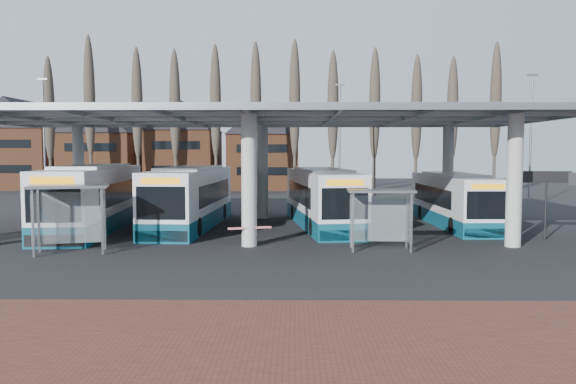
{
  "coord_description": "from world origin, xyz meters",
  "views": [
    {
      "loc": [
        2.05,
        -22.89,
        4.28
      ],
      "look_at": [
        1.72,
        7.0,
        2.16
      ],
      "focal_mm": 35.0,
      "sensor_mm": 36.0,
      "label": 1
    }
  ],
  "objects_px": {
    "shelter_1": "(70,203)",
    "shelter_2": "(380,206)",
    "bus_1": "(191,198)",
    "bus_2": "(322,199)",
    "bus_3": "(453,201)",
    "bus_0": "(94,199)"
  },
  "relations": [
    {
      "from": "shelter_1",
      "to": "shelter_2",
      "type": "relative_size",
      "value": 1.17
    },
    {
      "from": "bus_1",
      "to": "bus_2",
      "type": "xyz_separation_m",
      "value": [
        7.53,
        0.24,
        -0.05
      ]
    },
    {
      "from": "bus_1",
      "to": "shelter_1",
      "type": "distance_m",
      "value": 9.32
    },
    {
      "from": "bus_1",
      "to": "shelter_1",
      "type": "xyz_separation_m",
      "value": [
        -3.59,
        -8.58,
        0.48
      ]
    },
    {
      "from": "shelter_1",
      "to": "shelter_2",
      "type": "distance_m",
      "value": 13.32
    },
    {
      "from": "bus_3",
      "to": "shelter_1",
      "type": "distance_m",
      "value": 21.07
    },
    {
      "from": "bus_1",
      "to": "bus_2",
      "type": "relative_size",
      "value": 1.02
    },
    {
      "from": "bus_2",
      "to": "shelter_1",
      "type": "bearing_deg",
      "value": -149.18
    },
    {
      "from": "bus_2",
      "to": "bus_1",
      "type": "bearing_deg",
      "value": 174.24
    },
    {
      "from": "shelter_2",
      "to": "bus_0",
      "type": "bearing_deg",
      "value": 158.14
    },
    {
      "from": "bus_1",
      "to": "bus_3",
      "type": "relative_size",
      "value": 1.13
    },
    {
      "from": "bus_2",
      "to": "bus_3",
      "type": "bearing_deg",
      "value": -3.87
    },
    {
      "from": "bus_2",
      "to": "bus_3",
      "type": "relative_size",
      "value": 1.11
    },
    {
      "from": "bus_3",
      "to": "bus_0",
      "type": "bearing_deg",
      "value": -175.66
    },
    {
      "from": "bus_0",
      "to": "shelter_2",
      "type": "distance_m",
      "value": 16.28
    },
    {
      "from": "bus_1",
      "to": "shelter_2",
      "type": "distance_m",
      "value": 12.42
    },
    {
      "from": "bus_3",
      "to": "shelter_2",
      "type": "relative_size",
      "value": 3.8
    },
    {
      "from": "bus_2",
      "to": "shelter_1",
      "type": "height_order",
      "value": "bus_2"
    },
    {
      "from": "shelter_2",
      "to": "bus_2",
      "type": "bearing_deg",
      "value": 106.95
    },
    {
      "from": "bus_1",
      "to": "bus_3",
      "type": "height_order",
      "value": "bus_1"
    },
    {
      "from": "shelter_1",
      "to": "shelter_2",
      "type": "bearing_deg",
      "value": -10.85
    },
    {
      "from": "bus_2",
      "to": "bus_0",
      "type": "bearing_deg",
      "value": 178.94
    }
  ]
}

